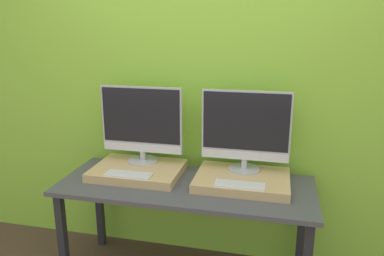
{
  "coord_description": "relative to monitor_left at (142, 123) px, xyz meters",
  "views": [
    {
      "loc": [
        0.55,
        -1.87,
        1.72
      ],
      "look_at": [
        0.0,
        0.51,
        1.05
      ],
      "focal_mm": 35.0,
      "sensor_mm": 36.0,
      "label": 1
    }
  ],
  "objects": [
    {
      "name": "wooden_riser_left",
      "position": [
        0.0,
        -0.1,
        -0.31
      ],
      "size": [
        0.6,
        0.45,
        0.06
      ],
      "color": "tan",
      "rests_on": "workbench"
    },
    {
      "name": "keyboard_left",
      "position": [
        0.0,
        -0.27,
        -0.28
      ],
      "size": [
        0.3,
        0.1,
        0.01
      ],
      "color": "silver",
      "rests_on": "wooden_riser_left"
    },
    {
      "name": "monitor_right",
      "position": [
        0.72,
        0.0,
        0.0
      ],
      "size": [
        0.58,
        0.21,
        0.54
      ],
      "color": "#B2B2B7",
      "rests_on": "wooden_riser_right"
    },
    {
      "name": "workbench",
      "position": [
        0.36,
        -0.18,
        -0.42
      ],
      "size": [
        1.66,
        0.65,
        0.72
      ],
      "color": "#47474C",
      "rests_on": "ground_plane"
    },
    {
      "name": "monitor_left",
      "position": [
        0.0,
        0.0,
        0.0
      ],
      "size": [
        0.58,
        0.21,
        0.54
      ],
      "color": "#B2B2B7",
      "rests_on": "wooden_riser_left"
    },
    {
      "name": "wall_back",
      "position": [
        0.36,
        0.21,
        0.24
      ],
      "size": [
        8.0,
        0.04,
        2.6
      ],
      "color": "#8CC638",
      "rests_on": "ground_plane"
    },
    {
      "name": "wooden_riser_right",
      "position": [
        0.72,
        -0.1,
        -0.31
      ],
      "size": [
        0.6,
        0.45,
        0.06
      ],
      "color": "tan",
      "rests_on": "workbench"
    },
    {
      "name": "keyboard_right",
      "position": [
        0.72,
        -0.27,
        -0.28
      ],
      "size": [
        0.3,
        0.1,
        0.01
      ],
      "color": "silver",
      "rests_on": "wooden_riser_right"
    }
  ]
}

